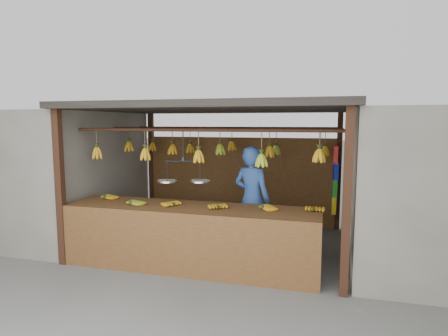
% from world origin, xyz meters
% --- Properties ---
extents(ground, '(80.00, 80.00, 0.00)m').
position_xyz_m(ground, '(0.00, 0.00, 0.00)').
color(ground, '#5B5B57').
extents(stall, '(4.30, 3.30, 2.40)m').
position_xyz_m(stall, '(0.00, 0.33, 1.97)').
color(stall, black).
rests_on(stall, ground).
extents(neighbor_left, '(3.00, 3.00, 2.30)m').
position_xyz_m(neighbor_left, '(-3.60, 0.00, 1.15)').
color(neighbor_left, slate).
rests_on(neighbor_left, ground).
extents(counter, '(3.72, 0.85, 0.96)m').
position_xyz_m(counter, '(-0.13, -1.24, 0.71)').
color(counter, brown).
rests_on(counter, ground).
extents(hanging_bananas, '(3.62, 2.25, 0.38)m').
position_xyz_m(hanging_bananas, '(-0.01, -0.00, 1.62)').
color(hanging_bananas, '#C08614').
rests_on(hanging_bananas, ground).
extents(balance_scale, '(0.75, 0.40, 0.76)m').
position_xyz_m(balance_scale, '(-0.26, -1.00, 1.29)').
color(balance_scale, black).
rests_on(balance_scale, ground).
extents(vendor, '(0.74, 0.61, 1.74)m').
position_xyz_m(vendor, '(0.61, -0.22, 0.87)').
color(vendor, '#3359A5').
rests_on(vendor, ground).
extents(bag_bundles, '(0.08, 0.26, 1.31)m').
position_xyz_m(bag_bundles, '(1.94, 1.35, 1.01)').
color(bag_bundles, red).
rests_on(bag_bundles, ground).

